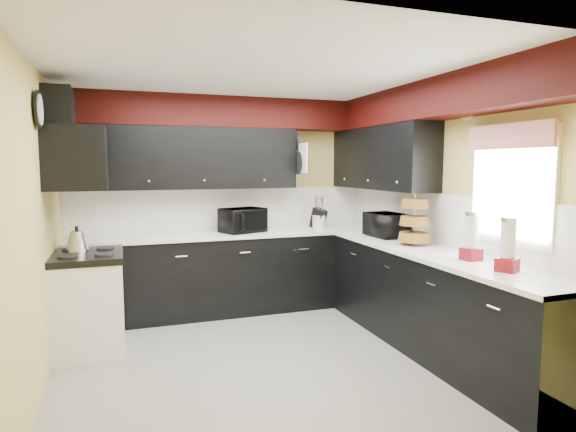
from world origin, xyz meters
The scene contains 35 objects.
ground centered at (0.00, 0.00, 0.00)m, with size 3.60×3.60×0.00m, color gray.
wall_back centered at (0.00, 1.80, 1.25)m, with size 3.60×0.06×2.50m, color #E0C666.
wall_right centered at (1.80, 0.00, 1.25)m, with size 0.06×3.60×2.50m, color #E0C666.
wall_left centered at (-1.80, 0.00, 1.25)m, with size 0.06×3.60×2.50m, color #E0C666.
ceiling centered at (0.00, 0.00, 2.50)m, with size 3.60×3.60×0.06m, color white.
cab_back centered at (0.00, 1.50, 0.45)m, with size 3.60×0.60×0.90m, color black.
cab_right centered at (1.50, -0.30, 0.45)m, with size 0.60×3.00×0.90m, color black.
counter_back centered at (0.00, 1.50, 0.92)m, with size 3.62×0.64×0.04m, color white.
counter_right centered at (1.50, -0.30, 0.92)m, with size 0.64×3.02×0.04m, color white.
splash_back centered at (0.00, 1.79, 1.19)m, with size 3.60×0.02×0.50m, color white.
splash_right centered at (1.79, 0.00, 1.19)m, with size 0.02×3.60×0.50m, color white.
upper_back centered at (-0.50, 1.62, 1.80)m, with size 2.60×0.35×0.70m, color black.
upper_right centered at (1.62, 0.90, 1.80)m, with size 0.35×1.80×0.70m, color black.
soffit_back centered at (0.00, 1.62, 2.33)m, with size 3.60×0.36×0.35m, color black.
soffit_right centered at (1.62, -0.18, 2.33)m, with size 0.36×3.24×0.35m, color black.
stove centered at (-1.50, 0.75, 0.43)m, with size 0.60×0.75×0.86m, color white.
cooktop centered at (-1.50, 0.75, 0.89)m, with size 0.62×0.77×0.06m, color black.
hood centered at (-1.55, 0.75, 1.78)m, with size 0.50×0.78×0.55m, color black.
hood_duct centered at (-1.68, 0.75, 2.20)m, with size 0.24×0.40×0.40m, color black.
window centered at (1.79, -0.90, 1.55)m, with size 0.03×0.86×0.96m, color white, non-canonical shape.
valance centered at (1.73, -0.90, 1.95)m, with size 0.04×0.88×0.20m, color red.
pan_top centered at (0.82, 1.55, 2.00)m, with size 0.03×0.22×0.40m, color black, non-canonical shape.
pan_mid centered at (0.82, 1.42, 1.75)m, with size 0.03×0.28×0.46m, color black, non-canonical shape.
pan_low centered at (0.82, 1.68, 1.72)m, with size 0.03×0.24×0.42m, color black, non-canonical shape.
cut_board centered at (0.83, 1.30, 1.80)m, with size 0.03×0.26×0.35m, color white.
baskets centered at (1.52, 0.05, 1.18)m, with size 0.27×0.27×0.50m, color brown, non-canonical shape.
clock centered at (-1.77, 0.25, 2.15)m, with size 0.03×0.30×0.30m, color black, non-canonical shape.
deco_plate centered at (1.77, -0.35, 2.25)m, with size 0.03×0.24×0.24m, color white, non-canonical shape.
toaster_oven centered at (0.15, 1.49, 1.08)m, with size 0.48×0.40×0.28m, color black.
microwave centered at (1.54, 0.62, 1.07)m, with size 0.47×0.32×0.26m, color black.
utensil_crock centered at (1.10, 1.45, 1.03)m, with size 0.16×0.16×0.17m, color silver.
knife_block centered at (1.10, 1.47, 1.06)m, with size 0.11×0.16×0.25m, color black.
kettle centered at (-1.59, 0.93, 1.01)m, with size 0.21×0.21×0.19m, color #B3B3B8, non-canonical shape.
dispenser_a centered at (1.53, -0.76, 1.13)m, with size 0.14×0.14×0.37m, color #5A0301, non-canonical shape.
dispenser_b centered at (1.48, -1.20, 1.12)m, with size 0.14×0.14×0.37m, color #5D0403, non-canonical shape.
Camera 1 is at (-1.19, -3.96, 1.72)m, focal length 30.00 mm.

